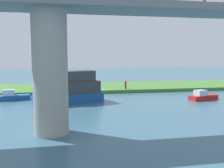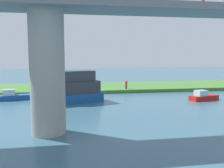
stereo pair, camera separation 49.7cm
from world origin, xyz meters
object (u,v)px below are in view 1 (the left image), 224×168
at_px(bridge_pylon, 50,73).
at_px(pontoon_yellow, 12,96).
at_px(skiff_small, 203,96).
at_px(mooring_post, 72,87).
at_px(riverboat_paddlewheel, 71,90).
at_px(person_on_bank, 126,84).

distance_m(bridge_pylon, pontoon_yellow, 16.66).
bearing_deg(skiff_small, pontoon_yellow, -10.43).
bearing_deg(mooring_post, riverboat_paddlewheel, 86.70).
bearing_deg(person_on_bank, pontoon_yellow, 15.69).
xyz_separation_m(person_on_bank, pontoon_yellow, (15.89, 4.46, -0.72)).
bearing_deg(skiff_small, mooring_post, -30.60).
distance_m(bridge_pylon, riverboat_paddlewheel, 12.66).
bearing_deg(person_on_bank, mooring_post, -4.52).
relative_size(mooring_post, riverboat_paddlewheel, 0.11).
bearing_deg(mooring_post, pontoon_yellow, 33.38).
height_order(person_on_bank, pontoon_yellow, person_on_bank).
height_order(mooring_post, skiff_small, mooring_post).
xyz_separation_m(pontoon_yellow, skiff_small, (-23.79, 4.38, -0.03)).
height_order(mooring_post, riverboat_paddlewheel, riverboat_paddlewheel).
relative_size(person_on_bank, pontoon_yellow, 0.33).
height_order(bridge_pylon, person_on_bank, bridge_pylon).
bearing_deg(riverboat_paddlewheel, person_on_bank, -138.97).
relative_size(person_on_bank, skiff_small, 0.34).
relative_size(mooring_post, skiff_small, 0.22).
height_order(person_on_bank, riverboat_paddlewheel, riverboat_paddlewheel).
distance_m(mooring_post, riverboat_paddlewheel, 8.17).
height_order(bridge_pylon, skiff_small, bridge_pylon).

